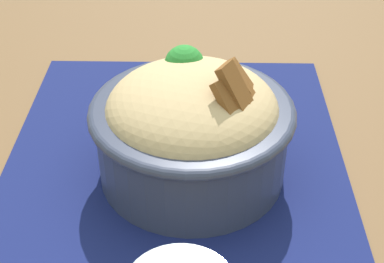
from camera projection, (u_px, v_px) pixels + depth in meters
table at (198, 209)px, 0.63m from camera, size 1.33×0.84×0.74m
placemat at (176, 155)px, 0.59m from camera, size 0.40×0.36×0.00m
bowl at (192, 125)px, 0.53m from camera, size 0.23×0.23×0.13m
fork at (182, 107)px, 0.66m from camera, size 0.02×0.13×0.00m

